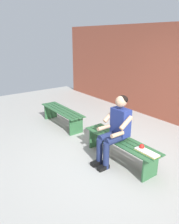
# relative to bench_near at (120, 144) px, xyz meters

# --- Properties ---
(ground_plane) EXTENTS (10.00, 7.00, 0.04)m
(ground_plane) POSITION_rel_bench_near_xyz_m (1.05, 1.00, -0.34)
(ground_plane) COLOR #9E9E99
(bench_near) EXTENTS (1.64, 0.42, 0.43)m
(bench_near) POSITION_rel_bench_near_xyz_m (0.00, 0.00, 0.00)
(bench_near) COLOR #2D6038
(bench_near) RESTS_ON ground
(bench_far) EXTENTS (1.55, 0.42, 0.43)m
(bench_far) POSITION_rel_bench_near_xyz_m (2.10, 0.00, -0.00)
(bench_far) COLOR #2D6038
(bench_far) RESTS_ON ground
(person_seated) EXTENTS (0.50, 0.69, 1.23)m
(person_seated) POSITION_rel_bench_near_xyz_m (0.04, 0.10, 0.35)
(person_seated) COLOR navy
(person_seated) RESTS_ON ground
(apple) EXTENTS (0.09, 0.09, 0.09)m
(apple) POSITION_rel_bench_near_xyz_m (-0.46, -0.03, 0.15)
(apple) COLOR red
(apple) RESTS_ON bench_near
(book_open) EXTENTS (0.41, 0.16, 0.02)m
(book_open) POSITION_rel_bench_near_xyz_m (-0.60, -0.00, 0.11)
(book_open) COLOR white
(book_open) RESTS_ON bench_near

